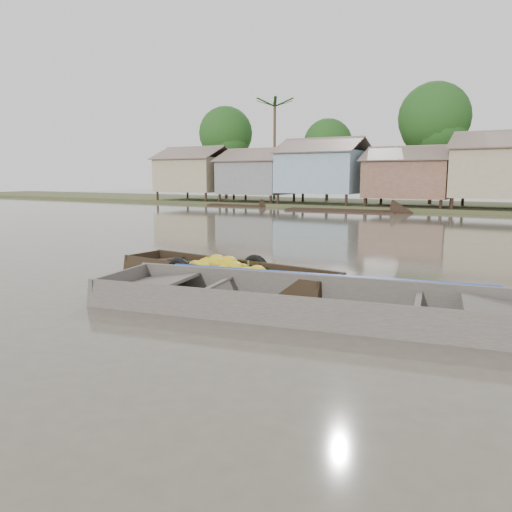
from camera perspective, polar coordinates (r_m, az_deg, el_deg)
The scene contains 3 objects.
ground at distance 9.31m, azimuth -3.08°, elevation -6.04°, with size 120.00×120.00×0.00m, color #534C3F.
banana_boat at distance 11.88m, azimuth -3.97°, elevation -1.88°, with size 5.84×1.93×0.82m.
viewer_boat at distance 9.09m, azimuth 6.07°, elevation -5.96°, with size 8.29×3.49×0.65m.
Camera 1 is at (4.95, -7.50, 2.44)m, focal length 35.00 mm.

